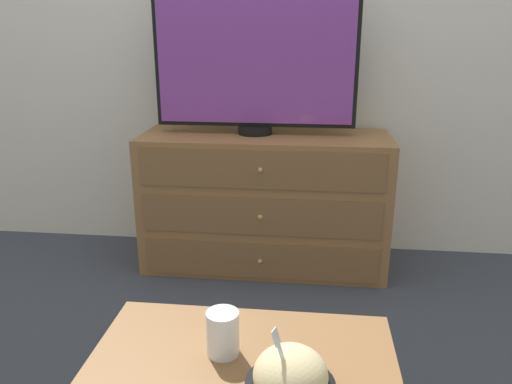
# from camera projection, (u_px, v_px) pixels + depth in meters

# --- Properties ---
(ground_plane) EXTENTS (12.00, 12.00, 0.00)m
(ground_plane) POSITION_uv_depth(u_px,v_px,m) (249.00, 242.00, 2.98)
(ground_plane) COLOR #383D47
(wall_back) EXTENTS (12.00, 0.05, 2.60)m
(wall_back) POSITION_uv_depth(u_px,v_px,m) (249.00, 11.00, 2.59)
(wall_back) COLOR silver
(wall_back) RESTS_ON ground_plane
(dresser) EXTENTS (1.25, 0.47, 0.71)m
(dresser) POSITION_uv_depth(u_px,v_px,m) (265.00, 201.00, 2.61)
(dresser) COLOR olive
(dresser) RESTS_ON ground_plane
(tv) EXTENTS (1.00, 0.17, 0.66)m
(tv) POSITION_uv_depth(u_px,v_px,m) (255.00, 65.00, 2.43)
(tv) COLOR black
(tv) RESTS_ON dresser
(takeout_bowl) EXTENTS (0.20, 0.20, 0.18)m
(takeout_bowl) POSITION_uv_depth(u_px,v_px,m) (290.00, 380.00, 1.10)
(takeout_bowl) COLOR black
(takeout_bowl) RESTS_ON coffee_table
(drink_cup) EXTENTS (0.08, 0.08, 0.12)m
(drink_cup) POSITION_uv_depth(u_px,v_px,m) (223.00, 335.00, 1.25)
(drink_cup) COLOR #9E6638
(drink_cup) RESTS_ON coffee_table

